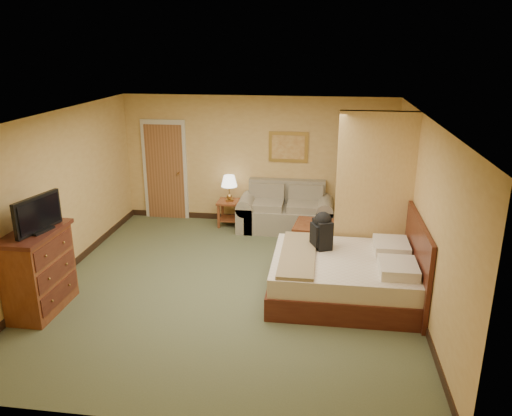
% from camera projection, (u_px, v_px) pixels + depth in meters
% --- Properties ---
extents(floor, '(6.00, 6.00, 0.00)m').
position_uv_depth(floor, '(231.00, 285.00, 7.73)').
color(floor, '#525A3A').
rests_on(floor, ground).
extents(ceiling, '(6.00, 6.00, 0.00)m').
position_uv_depth(ceiling, '(228.00, 117.00, 6.92)').
color(ceiling, white).
rests_on(ceiling, back_wall).
extents(back_wall, '(5.50, 0.02, 2.60)m').
position_uv_depth(back_wall, '(257.00, 161.00, 10.15)').
color(back_wall, tan).
rests_on(back_wall, floor).
extents(left_wall, '(0.02, 6.00, 2.60)m').
position_uv_depth(left_wall, '(55.00, 198.00, 7.68)').
color(left_wall, tan).
rests_on(left_wall, floor).
extents(right_wall, '(0.02, 6.00, 2.60)m').
position_uv_depth(right_wall, '(423.00, 214.00, 6.97)').
color(right_wall, tan).
rests_on(right_wall, floor).
extents(partition, '(1.20, 0.15, 2.60)m').
position_uv_depth(partition, '(374.00, 194.00, 7.91)').
color(partition, tan).
rests_on(partition, floor).
extents(door, '(0.94, 0.16, 2.10)m').
position_uv_depth(door, '(165.00, 171.00, 10.45)').
color(door, beige).
rests_on(door, floor).
extents(baseboard, '(5.50, 0.02, 0.12)m').
position_uv_depth(baseboard, '(257.00, 218.00, 10.53)').
color(baseboard, black).
rests_on(baseboard, floor).
extents(loveseat, '(1.88, 0.87, 0.95)m').
position_uv_depth(loveseat, '(285.00, 215.00, 9.98)').
color(loveseat, gray).
rests_on(loveseat, floor).
extents(side_table, '(0.48, 0.48, 0.52)m').
position_uv_depth(side_table, '(230.00, 209.00, 10.18)').
color(side_table, maroon).
rests_on(side_table, floor).
extents(table_lamp, '(0.32, 0.32, 0.53)m').
position_uv_depth(table_lamp, '(229.00, 182.00, 10.00)').
color(table_lamp, '#A57B3C').
rests_on(table_lamp, side_table).
extents(coffee_table, '(0.84, 0.84, 0.48)m').
position_uv_depth(coffee_table, '(316.00, 231.00, 8.99)').
color(coffee_table, maroon).
rests_on(coffee_table, floor).
extents(wall_picture, '(0.78, 0.04, 0.61)m').
position_uv_depth(wall_picture, '(288.00, 147.00, 9.95)').
color(wall_picture, '#B78E3F').
rests_on(wall_picture, back_wall).
extents(dresser, '(0.58, 1.11, 1.18)m').
position_uv_depth(dresser, '(39.00, 271.00, 6.85)').
color(dresser, maroon).
rests_on(dresser, floor).
extents(tv, '(0.27, 0.80, 0.49)m').
position_uv_depth(tv, '(38.00, 215.00, 6.58)').
color(tv, black).
rests_on(tv, dresser).
extents(bed, '(2.24, 1.90, 1.23)m').
position_uv_depth(bed, '(351.00, 276.00, 7.30)').
color(bed, '#451910').
rests_on(bed, floor).
extents(backpack, '(0.33, 0.39, 0.57)m').
position_uv_depth(backpack, '(323.00, 229.00, 7.52)').
color(backpack, black).
rests_on(backpack, bed).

